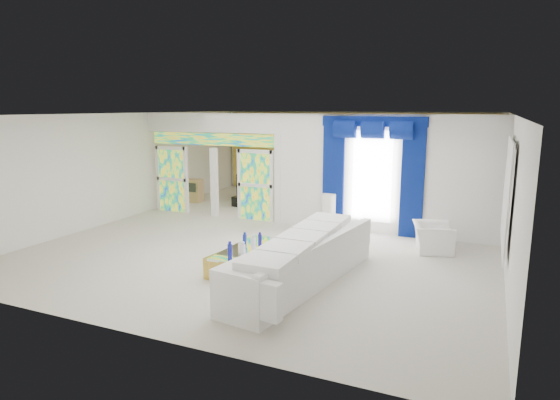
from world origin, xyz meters
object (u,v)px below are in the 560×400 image
at_px(coffee_table, 245,258).
at_px(armchair, 432,237).
at_px(console_table, 339,224).
at_px(grand_piano, 268,186).
at_px(white_sofa, 303,262).

distance_m(coffee_table, armchair, 4.26).
bearing_deg(coffee_table, console_table, 76.54).
xyz_separation_m(armchair, grand_piano, (-6.02, 4.18, 0.15)).
xyz_separation_m(coffee_table, armchair, (3.27, 2.72, 0.11)).
height_order(coffee_table, console_table, coffee_table).
relative_size(white_sofa, console_table, 3.70).
relative_size(coffee_table, armchair, 1.93).
relative_size(coffee_table, console_table, 1.64).
distance_m(console_table, armchair, 2.56).
xyz_separation_m(console_table, grand_piano, (-3.61, 3.31, 0.27)).
bearing_deg(white_sofa, grand_piano, 127.79).
xyz_separation_m(coffee_table, grand_piano, (-2.75, 6.90, 0.26)).
height_order(console_table, armchair, armchair).
distance_m(coffee_table, console_table, 3.69).
xyz_separation_m(coffee_table, console_table, (0.86, 3.59, -0.02)).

